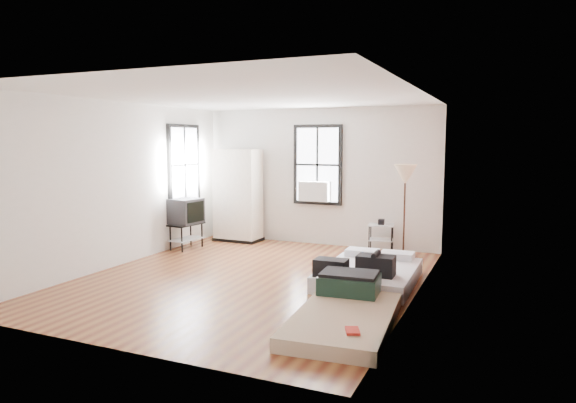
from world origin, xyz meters
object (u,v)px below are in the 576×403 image
at_px(mattress_bare, 346,309).
at_px(tv_stand, 186,213).
at_px(side_table, 381,230).
at_px(mattress_main, 369,273).
at_px(wardrobe, 238,195).
at_px(floor_lamp, 405,179).

distance_m(mattress_bare, tv_stand, 4.96).
relative_size(mattress_bare, side_table, 3.35).
bearing_deg(mattress_main, wardrobe, 146.32).
bearing_deg(mattress_bare, floor_lamp, 82.89).
bearing_deg(side_table, tv_stand, -161.00).
relative_size(floor_lamp, tv_stand, 1.74).
bearing_deg(side_table, mattress_main, -81.28).
height_order(mattress_bare, floor_lamp, floor_lamp).
xyz_separation_m(mattress_bare, side_table, (-0.51, 3.94, 0.29)).
height_order(mattress_main, tv_stand, tv_stand).
xyz_separation_m(mattress_bare, floor_lamp, (0.12, 2.87, 1.37)).
height_order(wardrobe, side_table, wardrobe).
bearing_deg(floor_lamp, side_table, 120.68).
bearing_deg(side_table, mattress_bare, -82.63).
bearing_deg(mattress_main, floor_lamp, 74.91).
bearing_deg(mattress_main, side_table, 97.38).
relative_size(mattress_bare, wardrobe, 1.09).
xyz_separation_m(side_table, floor_lamp, (0.63, -1.07, 1.07)).
distance_m(side_table, tv_stand, 3.83).
relative_size(mattress_bare, tv_stand, 2.12).
xyz_separation_m(wardrobe, side_table, (3.10, 0.07, -0.55)).
bearing_deg(mattress_main, mattress_bare, -85.79).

